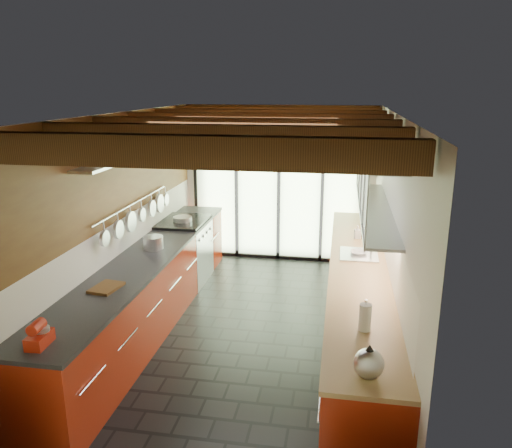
{
  "coord_description": "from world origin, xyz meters",
  "views": [
    {
      "loc": [
        1.02,
        -5.45,
        2.91
      ],
      "look_at": [
        0.01,
        0.4,
        1.25
      ],
      "focal_mm": 35.0,
      "sensor_mm": 36.0,
      "label": 1
    }
  ],
  "objects_px": {
    "kettle": "(369,362)",
    "bowl": "(358,253)",
    "stand_mixer": "(40,335)",
    "paper_towel": "(365,318)",
    "soap_bottle": "(357,232)"
  },
  "relations": [
    {
      "from": "kettle",
      "to": "bowl",
      "type": "relative_size",
      "value": 1.49
    },
    {
      "from": "stand_mixer",
      "to": "bowl",
      "type": "xyz_separation_m",
      "value": [
        2.54,
        2.65,
        -0.06
      ]
    },
    {
      "from": "kettle",
      "to": "paper_towel",
      "type": "bearing_deg",
      "value": 90.0
    },
    {
      "from": "stand_mixer",
      "to": "paper_towel",
      "type": "xyz_separation_m",
      "value": [
        2.54,
        0.68,
        0.03
      ]
    },
    {
      "from": "stand_mixer",
      "to": "soap_bottle",
      "type": "bearing_deg",
      "value": 52.7
    },
    {
      "from": "stand_mixer",
      "to": "bowl",
      "type": "bearing_deg",
      "value": 46.2
    },
    {
      "from": "stand_mixer",
      "to": "bowl",
      "type": "height_order",
      "value": "stand_mixer"
    },
    {
      "from": "stand_mixer",
      "to": "bowl",
      "type": "distance_m",
      "value": 3.67
    },
    {
      "from": "stand_mixer",
      "to": "kettle",
      "type": "xyz_separation_m",
      "value": [
        2.54,
        -0.01,
        0.03
      ]
    },
    {
      "from": "paper_towel",
      "to": "bowl",
      "type": "height_order",
      "value": "paper_towel"
    },
    {
      "from": "paper_towel",
      "to": "bowl",
      "type": "distance_m",
      "value": 1.97
    },
    {
      "from": "stand_mixer",
      "to": "paper_towel",
      "type": "relative_size",
      "value": 0.88
    },
    {
      "from": "kettle",
      "to": "paper_towel",
      "type": "distance_m",
      "value": 0.69
    },
    {
      "from": "soap_bottle",
      "to": "bowl",
      "type": "bearing_deg",
      "value": -90.0
    },
    {
      "from": "kettle",
      "to": "paper_towel",
      "type": "xyz_separation_m",
      "value": [
        0.0,
        0.69,
        0.0
      ]
    }
  ]
}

